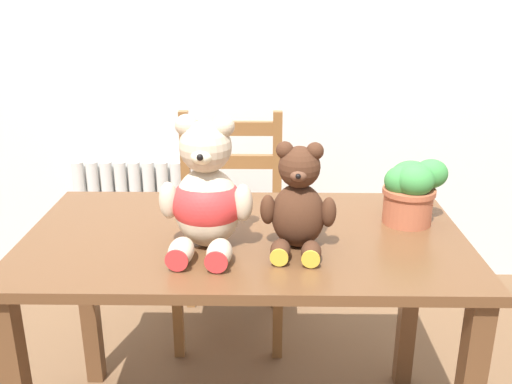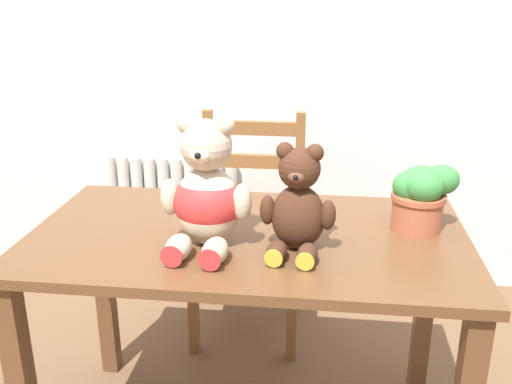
{
  "view_description": "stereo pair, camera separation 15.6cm",
  "coord_description": "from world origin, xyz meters",
  "px_view_note": "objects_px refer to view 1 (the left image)",
  "views": [
    {
      "loc": [
        0.06,
        -1.19,
        1.45
      ],
      "look_at": [
        0.03,
        0.28,
        0.92
      ],
      "focal_mm": 40.0,
      "sensor_mm": 36.0,
      "label": 1
    },
    {
      "loc": [
        0.21,
        -1.18,
        1.45
      ],
      "look_at": [
        0.03,
        0.28,
        0.92
      ],
      "focal_mm": 40.0,
      "sensor_mm": 36.0,
      "label": 2
    }
  ],
  "objects_px": {
    "wooden_chair_behind": "(230,229)",
    "teddy_bear_right": "(298,204)",
    "teddy_bear_left": "(206,196)",
    "potted_plant": "(411,189)"
  },
  "relations": [
    {
      "from": "teddy_bear_left",
      "to": "potted_plant",
      "type": "distance_m",
      "value": 0.64
    },
    {
      "from": "wooden_chair_behind",
      "to": "teddy_bear_right",
      "type": "distance_m",
      "value": 0.94
    },
    {
      "from": "wooden_chair_behind",
      "to": "teddy_bear_left",
      "type": "height_order",
      "value": "teddy_bear_left"
    },
    {
      "from": "teddy_bear_left",
      "to": "teddy_bear_right",
      "type": "distance_m",
      "value": 0.25
    },
    {
      "from": "potted_plant",
      "to": "teddy_bear_left",
      "type": "bearing_deg",
      "value": -162.88
    },
    {
      "from": "potted_plant",
      "to": "teddy_bear_right",
      "type": "bearing_deg",
      "value": -152.06
    },
    {
      "from": "teddy_bear_left",
      "to": "potted_plant",
      "type": "relative_size",
      "value": 1.85
    },
    {
      "from": "teddy_bear_left",
      "to": "teddy_bear_right",
      "type": "height_order",
      "value": "teddy_bear_left"
    },
    {
      "from": "wooden_chair_behind",
      "to": "teddy_bear_left",
      "type": "xyz_separation_m",
      "value": [
        -0.01,
        -0.81,
        0.45
      ]
    },
    {
      "from": "teddy_bear_left",
      "to": "potted_plant",
      "type": "xyz_separation_m",
      "value": [
        0.61,
        0.19,
        -0.04
      ]
    }
  ]
}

